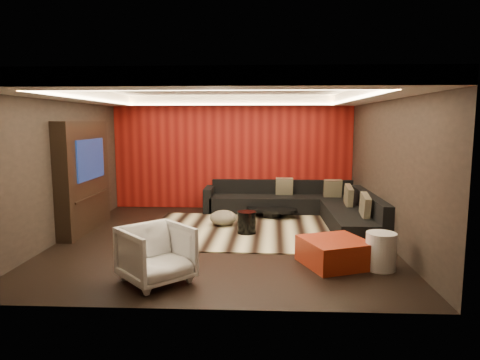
{
  "coord_description": "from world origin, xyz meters",
  "views": [
    {
      "loc": [
        0.69,
        -7.75,
        2.19
      ],
      "look_at": [
        0.3,
        0.6,
        1.05
      ],
      "focal_mm": 32.0,
      "sensor_mm": 36.0,
      "label": 1
    }
  ],
  "objects_px": {
    "drum_stool": "(247,222)",
    "armchair": "(156,254)",
    "white_side_table": "(381,251)",
    "orange_ottoman": "(334,252)",
    "coffee_table": "(272,212)",
    "sectional_sofa": "(305,207)"
  },
  "relations": [
    {
      "from": "drum_stool",
      "to": "orange_ottoman",
      "type": "relative_size",
      "value": 0.48
    },
    {
      "from": "coffee_table",
      "to": "white_side_table",
      "type": "xyz_separation_m",
      "value": [
        1.53,
        -3.41,
        0.16
      ]
    },
    {
      "from": "sectional_sofa",
      "to": "armchair",
      "type": "bearing_deg",
      "value": -121.37
    },
    {
      "from": "orange_ottoman",
      "to": "white_side_table",
      "type": "bearing_deg",
      "value": -14.31
    },
    {
      "from": "white_side_table",
      "to": "orange_ottoman",
      "type": "xyz_separation_m",
      "value": [
        -0.65,
        0.17,
        -0.08
      ]
    },
    {
      "from": "drum_stool",
      "to": "orange_ottoman",
      "type": "height_order",
      "value": "drum_stool"
    },
    {
      "from": "coffee_table",
      "to": "drum_stool",
      "type": "height_order",
      "value": "drum_stool"
    },
    {
      "from": "drum_stool",
      "to": "armchair",
      "type": "distance_m",
      "value": 2.84
    },
    {
      "from": "drum_stool",
      "to": "sectional_sofa",
      "type": "height_order",
      "value": "sectional_sofa"
    },
    {
      "from": "drum_stool",
      "to": "white_side_table",
      "type": "xyz_separation_m",
      "value": [
        2.06,
        -1.92,
        0.04
      ]
    },
    {
      "from": "coffee_table",
      "to": "drum_stool",
      "type": "relative_size",
      "value": 2.8
    },
    {
      "from": "white_side_table",
      "to": "armchair",
      "type": "distance_m",
      "value": 3.29
    },
    {
      "from": "white_side_table",
      "to": "armchair",
      "type": "xyz_separation_m",
      "value": [
        -3.22,
        -0.66,
        0.11
      ]
    },
    {
      "from": "coffee_table",
      "to": "drum_stool",
      "type": "xyz_separation_m",
      "value": [
        -0.53,
        -1.49,
        0.11
      ]
    },
    {
      "from": "orange_ottoman",
      "to": "armchair",
      "type": "height_order",
      "value": "armchair"
    },
    {
      "from": "drum_stool",
      "to": "sectional_sofa",
      "type": "relative_size",
      "value": 0.12
    },
    {
      "from": "armchair",
      "to": "sectional_sofa",
      "type": "height_order",
      "value": "armchair"
    },
    {
      "from": "drum_stool",
      "to": "orange_ottoman",
      "type": "distance_m",
      "value": 2.25
    },
    {
      "from": "white_side_table",
      "to": "sectional_sofa",
      "type": "relative_size",
      "value": 0.15
    },
    {
      "from": "coffee_table",
      "to": "armchair",
      "type": "bearing_deg",
      "value": -112.53
    },
    {
      "from": "coffee_table",
      "to": "drum_stool",
      "type": "bearing_deg",
      "value": -109.57
    },
    {
      "from": "armchair",
      "to": "coffee_table",
      "type": "bearing_deg",
      "value": 24.14
    }
  ]
}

